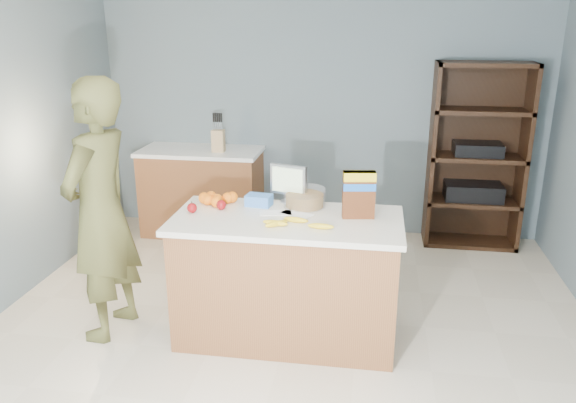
# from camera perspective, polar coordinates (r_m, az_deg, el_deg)

# --- Properties ---
(floor) EXTENTS (4.50, 5.00, 0.02)m
(floor) POSITION_cam_1_polar(r_m,az_deg,el_deg) (3.94, -0.82, -15.59)
(floor) COLOR beige
(floor) RESTS_ON ground
(walls) EXTENTS (4.52, 5.02, 2.51)m
(walls) POSITION_cam_1_polar(r_m,az_deg,el_deg) (3.32, -0.95, 8.86)
(walls) COLOR slate
(walls) RESTS_ON ground
(counter_peninsula) EXTENTS (1.56, 0.76, 0.90)m
(counter_peninsula) POSITION_cam_1_polar(r_m,az_deg,el_deg) (3.98, -0.11, -8.23)
(counter_peninsula) COLOR brown
(counter_peninsula) RESTS_ON ground
(back_cabinet) EXTENTS (1.24, 0.62, 0.90)m
(back_cabinet) POSITION_cam_1_polar(r_m,az_deg,el_deg) (5.96, -8.68, 1.05)
(back_cabinet) COLOR brown
(back_cabinet) RESTS_ON ground
(shelving_unit) EXTENTS (0.90, 0.40, 1.80)m
(shelving_unit) POSITION_cam_1_polar(r_m,az_deg,el_deg) (5.81, 18.51, 4.08)
(shelving_unit) COLOR black
(shelving_unit) RESTS_ON ground
(person) EXTENTS (0.51, 0.72, 1.84)m
(person) POSITION_cam_1_polar(r_m,az_deg,el_deg) (4.07, -18.52, -0.98)
(person) COLOR #4C4C25
(person) RESTS_ON ground
(knife_block) EXTENTS (0.12, 0.10, 0.31)m
(knife_block) POSITION_cam_1_polar(r_m,az_deg,el_deg) (5.70, -7.09, 6.22)
(knife_block) COLOR tan
(knife_block) RESTS_ON back_cabinet
(envelopes) EXTENTS (0.39, 0.20, 0.00)m
(envelopes) POSITION_cam_1_polar(r_m,az_deg,el_deg) (3.88, -0.19, -1.20)
(envelopes) COLOR white
(envelopes) RESTS_ON counter_peninsula
(bananas) EXTENTS (0.47, 0.20, 0.04)m
(bananas) POSITION_cam_1_polar(r_m,az_deg,el_deg) (3.64, 0.41, -2.21)
(bananas) COLOR yellow
(bananas) RESTS_ON counter_peninsula
(apples) EXTENTS (0.25, 0.21, 0.07)m
(apples) POSITION_cam_1_polar(r_m,az_deg,el_deg) (3.98, -7.90, -0.36)
(apples) COLOR maroon
(apples) RESTS_ON counter_peninsula
(oranges) EXTENTS (0.28, 0.21, 0.08)m
(oranges) POSITION_cam_1_polar(r_m,az_deg,el_deg) (4.09, -7.26, 0.29)
(oranges) COLOR orange
(oranges) RESTS_ON counter_peninsula
(blue_carton) EXTENTS (0.19, 0.14, 0.08)m
(blue_carton) POSITION_cam_1_polar(r_m,az_deg,el_deg) (4.03, -2.97, 0.13)
(blue_carton) COLOR blue
(blue_carton) RESTS_ON counter_peninsula
(salad_bowl) EXTENTS (0.30, 0.30, 0.13)m
(salad_bowl) POSITION_cam_1_polar(r_m,az_deg,el_deg) (4.01, 1.70, 0.32)
(salad_bowl) COLOR #267219
(salad_bowl) RESTS_ON counter_peninsula
(tv) EXTENTS (0.28, 0.12, 0.28)m
(tv) POSITION_cam_1_polar(r_m,az_deg,el_deg) (4.06, 0.04, 2.04)
(tv) COLOR silver
(tv) RESTS_ON counter_peninsula
(cereal_box) EXTENTS (0.22, 0.11, 0.32)m
(cereal_box) POSITION_cam_1_polar(r_m,az_deg,el_deg) (3.77, 7.22, 1.05)
(cereal_box) COLOR #592B14
(cereal_box) RESTS_ON counter_peninsula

